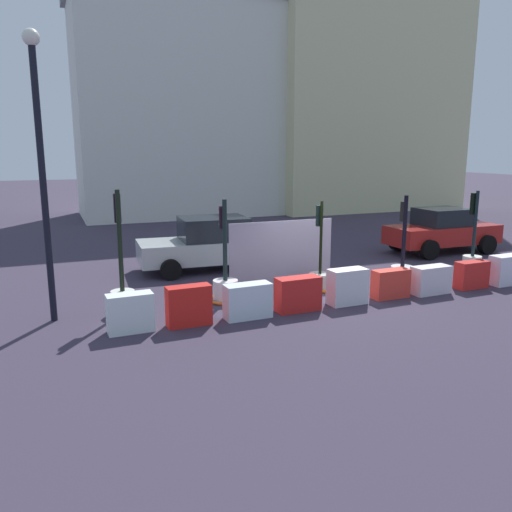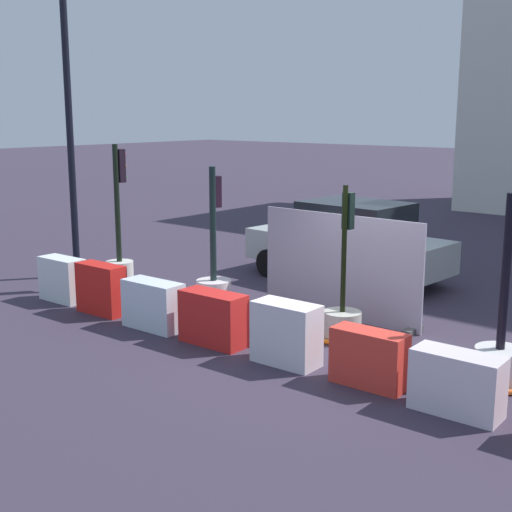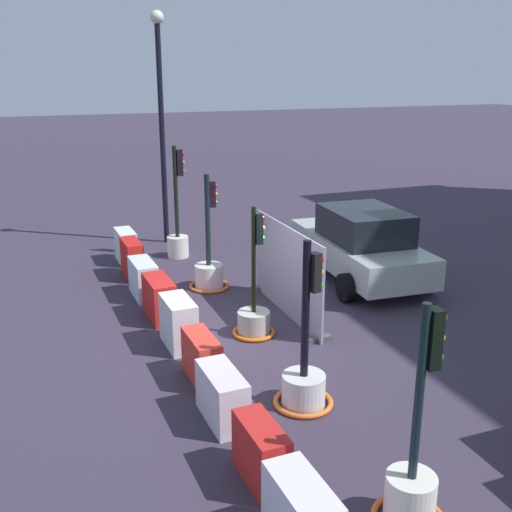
# 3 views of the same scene
# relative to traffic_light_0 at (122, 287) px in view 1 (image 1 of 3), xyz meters

# --- Properties ---
(ground_plane) EXTENTS (120.00, 120.00, 0.00)m
(ground_plane) POSITION_rel_traffic_light_0_xyz_m (5.41, -0.28, -0.65)
(ground_plane) COLOR #382F40
(traffic_light_0) EXTENTS (0.57, 0.57, 2.99)m
(traffic_light_0) POSITION_rel_traffic_light_0_xyz_m (0.00, 0.00, 0.00)
(traffic_light_0) COLOR silver
(traffic_light_0) RESTS_ON ground_plane
(traffic_light_1) EXTENTS (0.94, 0.94, 2.66)m
(traffic_light_1) POSITION_rel_traffic_light_0_xyz_m (2.64, 0.06, -0.23)
(traffic_light_1) COLOR silver
(traffic_light_1) RESTS_ON ground_plane
(traffic_light_2) EXTENTS (0.83, 0.83, 2.51)m
(traffic_light_2) POSITION_rel_traffic_light_0_xyz_m (5.46, 0.09, -0.28)
(traffic_light_2) COLOR #ABA99E
(traffic_light_2) RESTS_ON ground_plane
(traffic_light_3) EXTENTS (0.92, 0.92, 2.60)m
(traffic_light_3) POSITION_rel_traffic_light_0_xyz_m (8.12, -0.12, -0.24)
(traffic_light_3) COLOR silver
(traffic_light_3) RESTS_ON ground_plane
(traffic_light_4) EXTENTS (0.84, 0.84, 2.65)m
(traffic_light_4) POSITION_rel_traffic_light_0_xyz_m (10.83, -0.09, -0.17)
(traffic_light_4) COLOR silver
(traffic_light_4) RESTS_ON ground_plane
(construction_barrier_0) EXTENTS (1.00, 0.45, 0.86)m
(construction_barrier_0) POSITION_rel_traffic_light_0_xyz_m (-0.03, -1.40, -0.22)
(construction_barrier_0) COLOR white
(construction_barrier_0) RESTS_ON ground_plane
(construction_barrier_1) EXTENTS (1.01, 0.41, 0.92)m
(construction_barrier_1) POSITION_rel_traffic_light_0_xyz_m (1.26, -1.46, -0.19)
(construction_barrier_1) COLOR red
(construction_barrier_1) RESTS_ON ground_plane
(construction_barrier_2) EXTENTS (1.12, 0.49, 0.82)m
(construction_barrier_2) POSITION_rel_traffic_light_0_xyz_m (2.67, -1.47, -0.24)
(construction_barrier_2) COLOR silver
(construction_barrier_2) RESTS_ON ground_plane
(construction_barrier_3) EXTENTS (1.12, 0.49, 0.84)m
(construction_barrier_3) POSITION_rel_traffic_light_0_xyz_m (4.02, -1.42, -0.23)
(construction_barrier_3) COLOR red
(construction_barrier_3) RESTS_ON ground_plane
(construction_barrier_4) EXTENTS (1.01, 0.51, 0.92)m
(construction_barrier_4) POSITION_rel_traffic_light_0_xyz_m (5.44, -1.38, -0.19)
(construction_barrier_4) COLOR silver
(construction_barrier_4) RESTS_ON ground_plane
(construction_barrier_5) EXTENTS (1.04, 0.43, 0.77)m
(construction_barrier_5) POSITION_rel_traffic_light_0_xyz_m (6.81, -1.34, -0.27)
(construction_barrier_5) COLOR red
(construction_barrier_5) RESTS_ON ground_plane
(construction_barrier_6) EXTENTS (1.11, 0.50, 0.77)m
(construction_barrier_6) POSITION_rel_traffic_light_0_xyz_m (8.09, -1.41, -0.27)
(construction_barrier_6) COLOR silver
(construction_barrier_6) RESTS_ON ground_plane
(construction_barrier_7) EXTENTS (0.99, 0.43, 0.78)m
(construction_barrier_7) POSITION_rel_traffic_light_0_xyz_m (9.56, -1.39, -0.26)
(construction_barrier_7) COLOR red
(construction_barrier_7) RESTS_ON ground_plane
(construction_barrier_8) EXTENTS (1.05, 0.49, 0.87)m
(construction_barrier_8) POSITION_rel_traffic_light_0_xyz_m (10.83, -1.45, -0.22)
(construction_barrier_8) COLOR white
(construction_barrier_8) RESTS_ON ground_plane
(car_silver_hatchback) EXTENTS (4.55, 2.42, 1.73)m
(car_silver_hatchback) POSITION_rel_traffic_light_0_xyz_m (3.31, 3.67, 0.20)
(car_silver_hatchback) COLOR #AEB5B3
(car_silver_hatchback) RESTS_ON ground_plane
(car_red_compact) EXTENTS (4.37, 2.11, 1.71)m
(car_red_compact) POSITION_rel_traffic_light_0_xyz_m (12.43, 3.10, 0.19)
(car_red_compact) COLOR #A51F1A
(car_red_compact) RESTS_ON ground_plane
(building_main_facade) EXTENTS (13.13, 6.47, 12.42)m
(building_main_facade) POSITION_rel_traffic_light_0_xyz_m (6.61, 18.65, 5.58)
(building_main_facade) COLOR silver
(building_main_facade) RESTS_ON ground_plane
(building_corner_block) EXTENTS (13.23, 8.53, 17.08)m
(building_corner_block) POSITION_rel_traffic_light_0_xyz_m (18.04, 18.65, 7.90)
(building_corner_block) COLOR beige
(building_corner_block) RESTS_ON ground_plane
(street_lamp_post) EXTENTS (0.36, 0.36, 6.38)m
(street_lamp_post) POSITION_rel_traffic_light_0_xyz_m (-1.57, 0.04, 3.18)
(street_lamp_post) COLOR black
(street_lamp_post) RESTS_ON ground_plane
(site_fence_panel) EXTENTS (3.25, 0.50, 1.87)m
(site_fence_panel) POSITION_rel_traffic_light_0_xyz_m (4.73, 1.10, 0.23)
(site_fence_panel) COLOR #9B96AC
(site_fence_panel) RESTS_ON ground_plane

